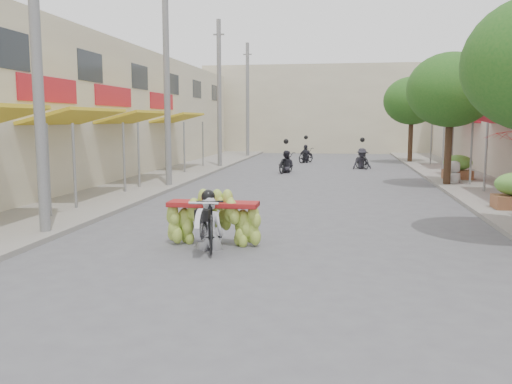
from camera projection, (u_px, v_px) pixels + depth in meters
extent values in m
plane|color=#56565B|center=(259.00, 287.00, 8.62)|extent=(120.00, 120.00, 0.00)
cube|color=gray|center=(156.00, 178.00, 24.38)|extent=(4.00, 60.00, 0.12)
cube|color=gray|center=(482.00, 183.00, 22.21)|extent=(4.00, 60.00, 0.12)
cube|color=beige|center=(37.00, 112.00, 23.79)|extent=(8.00, 40.00, 6.00)
cylinder|color=slate|center=(48.00, 173.00, 14.12)|extent=(0.08, 0.08, 2.55)
cube|color=gold|center=(76.00, 116.00, 17.19)|extent=(1.77, 4.00, 0.53)
cylinder|color=slate|center=(74.00, 168.00, 15.49)|extent=(0.08, 0.08, 2.55)
cylinder|color=slate|center=(124.00, 159.00, 19.02)|extent=(0.08, 0.08, 2.55)
cube|color=#AF1724|center=(49.00, 90.00, 17.21)|extent=(0.10, 3.50, 0.80)
cube|color=gold|center=(135.00, 117.00, 22.08)|extent=(1.77, 4.00, 0.53)
cylinder|color=slate|center=(139.00, 156.00, 20.39)|extent=(0.08, 0.08, 2.55)
cylinder|color=slate|center=(169.00, 151.00, 23.91)|extent=(0.08, 0.08, 2.55)
cube|color=#AF1724|center=(114.00, 96.00, 22.11)|extent=(0.10, 3.50, 0.80)
cube|color=gold|center=(178.00, 118.00, 27.96)|extent=(1.77, 4.00, 0.53)
cylinder|color=slate|center=(184.00, 148.00, 26.26)|extent=(0.08, 0.08, 2.55)
cylinder|color=slate|center=(203.00, 145.00, 29.79)|extent=(0.08, 0.08, 2.55)
cube|color=#AF1724|center=(162.00, 101.00, 27.98)|extent=(0.10, 3.50, 0.80)
cube|color=#1E2328|center=(8.00, 49.00, 15.13)|extent=(0.08, 2.00, 1.10)
cube|color=#1E2328|center=(90.00, 67.00, 20.02)|extent=(0.08, 2.00, 1.10)
cube|color=#1E2328|center=(139.00, 77.00, 24.92)|extent=(0.08, 2.00, 1.10)
cube|color=#1E2328|center=(173.00, 84.00, 29.81)|extent=(0.08, 2.00, 1.10)
cube|color=#1E2328|center=(197.00, 89.00, 34.71)|extent=(0.08, 2.00, 1.10)
cube|color=#1E2328|center=(215.00, 93.00, 39.60)|extent=(0.08, 2.00, 1.10)
cylinder|color=slate|center=(486.00, 159.00, 19.12)|extent=(0.08, 0.08, 2.55)
cube|color=red|center=(483.00, 117.00, 22.82)|extent=(1.77, 4.20, 0.53)
cylinder|color=slate|center=(471.00, 155.00, 21.28)|extent=(0.08, 0.08, 2.55)
cylinder|color=slate|center=(452.00, 150.00, 25.00)|extent=(0.08, 0.08, 2.55)
cube|color=red|center=(454.00, 118.00, 28.69)|extent=(1.77, 4.20, 0.53)
cylinder|color=slate|center=(443.00, 147.00, 27.15)|extent=(0.08, 0.08, 2.55)
cylinder|color=slate|center=(431.00, 144.00, 30.87)|extent=(0.08, 0.08, 2.55)
cube|color=beige|center=(327.00, 110.00, 45.36)|extent=(20.00, 6.00, 7.00)
cylinder|color=slate|center=(36.00, 57.00, 11.86)|extent=(0.24, 0.24, 8.00)
cylinder|color=slate|center=(167.00, 84.00, 20.67)|extent=(0.24, 0.24, 8.00)
cylinder|color=slate|center=(219.00, 95.00, 29.49)|extent=(0.24, 0.24, 8.00)
cube|color=slate|center=(219.00, 34.00, 29.06)|extent=(0.60, 0.08, 0.08)
cylinder|color=slate|center=(248.00, 101.00, 38.30)|extent=(0.24, 0.24, 8.00)
cube|color=slate|center=(247.00, 54.00, 37.88)|extent=(0.60, 0.08, 0.08)
cylinder|color=#3A2719|center=(448.00, 147.00, 21.28)|extent=(0.28, 0.28, 3.20)
ellipsoid|color=#275719|center=(451.00, 90.00, 20.99)|extent=(3.40, 3.40, 2.90)
cylinder|color=#3A2719|center=(411.00, 137.00, 33.02)|extent=(0.28, 0.28, 3.20)
ellipsoid|color=#275719|center=(412.00, 101.00, 32.73)|extent=(3.40, 3.40, 2.90)
cube|color=brown|center=(457.00, 173.00, 23.27)|extent=(1.20, 0.80, 0.50)
ellipsoid|color=#5C9D3A|center=(458.00, 160.00, 23.20)|extent=(1.20, 0.88, 0.66)
imported|color=black|center=(209.00, 222.00, 11.10)|extent=(1.05, 1.99, 1.13)
cylinder|color=silver|center=(201.00, 225.00, 10.45)|extent=(0.10, 0.66, 0.66)
cube|color=black|center=(203.00, 215.00, 10.53)|extent=(0.28, 0.22, 0.22)
cylinder|color=silver|center=(204.00, 203.00, 10.60)|extent=(0.60, 0.05, 0.05)
cube|color=maroon|center=(213.00, 204.00, 11.40)|extent=(1.90, 0.55, 0.10)
imported|color=silver|center=(209.00, 195.00, 10.97)|extent=(0.60, 0.44, 1.66)
sphere|color=black|center=(208.00, 156.00, 10.84)|extent=(0.28, 0.28, 0.28)
imported|color=silver|center=(455.00, 161.00, 21.81)|extent=(1.02, 0.91, 1.77)
imported|color=black|center=(286.00, 163.00, 27.16)|extent=(1.06, 1.89, 1.01)
imported|color=#25242C|center=(286.00, 150.00, 27.08)|extent=(0.88, 0.65, 1.65)
sphere|color=black|center=(286.00, 141.00, 27.02)|extent=(0.26, 0.26, 0.26)
imported|color=black|center=(362.00, 160.00, 29.33)|extent=(1.09, 1.68, 0.96)
imported|color=#25242C|center=(362.00, 148.00, 29.24)|extent=(1.19, 0.93, 1.65)
sphere|color=black|center=(362.00, 140.00, 29.18)|extent=(0.26, 0.26, 0.26)
imported|color=black|center=(306.00, 155.00, 33.60)|extent=(1.22, 1.72, 0.91)
imported|color=#25242C|center=(306.00, 145.00, 33.51)|extent=(1.11, 0.90, 1.65)
sphere|color=black|center=(306.00, 137.00, 33.45)|extent=(0.26, 0.26, 0.26)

